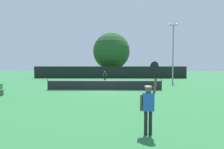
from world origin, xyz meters
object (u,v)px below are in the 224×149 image
at_px(tennis_ball, 108,87).
at_px(large_tree, 111,51).
at_px(player_serving, 148,102).
at_px(light_pole, 173,49).
at_px(player_receiving, 105,75).
at_px(parked_car_near, 72,73).
at_px(parked_car_far, 142,73).
at_px(parked_car_mid, 120,73).

bearing_deg(tennis_ball, large_tree, 90.21).
xyz_separation_m(player_serving, light_pole, (6.76, 18.93, 3.52)).
xyz_separation_m(player_receiving, parked_car_near, (-7.78, 11.42, -0.15)).
relative_size(light_pole, parked_car_far, 1.94).
height_order(player_receiving, parked_car_mid, parked_car_mid).
bearing_deg(parked_car_near, tennis_ball, -74.08).
xyz_separation_m(large_tree, parked_car_far, (6.66, -0.19, -4.75)).
xyz_separation_m(large_tree, parked_car_mid, (1.93, 1.92, -4.75)).
relative_size(tennis_ball, large_tree, 0.01).
height_order(player_serving, tennis_ball, player_serving).
xyz_separation_m(player_serving, parked_car_near, (-10.58, 33.29, -0.35)).
relative_size(player_serving, light_pole, 0.31).
bearing_deg(parked_car_far, player_serving, -97.61).
bearing_deg(large_tree, parked_car_far, -1.62).
bearing_deg(tennis_ball, parked_car_far, 71.73).
height_order(light_pole, large_tree, large_tree).
height_order(player_receiving, parked_car_far, parked_car_far).
relative_size(parked_car_near, parked_car_far, 1.05).
relative_size(light_pole, parked_car_mid, 1.85).
bearing_deg(parked_car_mid, tennis_ball, -86.97).
distance_m(player_serving, parked_car_far, 33.81).
height_order(light_pole, parked_car_mid, light_pole).
distance_m(light_pole, large_tree, 17.20).
bearing_deg(parked_car_near, parked_car_far, -6.86).
bearing_deg(parked_car_near, player_receiving, -63.38).
bearing_deg(parked_car_far, tennis_ball, -108.04).
xyz_separation_m(tennis_ball, parked_car_near, (-8.61, 19.74, 0.74)).
height_order(large_tree, parked_car_far, large_tree).
bearing_deg(player_receiving, tennis_ball, 95.68).
distance_m(large_tree, parked_car_far, 8.18).
xyz_separation_m(player_receiving, tennis_ball, (0.83, -8.32, -0.89)).
relative_size(player_receiving, parked_car_far, 0.36).
xyz_separation_m(player_receiving, large_tree, (0.75, 11.81, 4.59)).
xyz_separation_m(player_serving, large_tree, (-2.04, 33.68, 4.39)).
relative_size(tennis_ball, parked_car_far, 0.02).
bearing_deg(player_serving, parked_car_mid, 90.19).
xyz_separation_m(light_pole, parked_car_near, (-17.33, 14.36, -3.88)).
xyz_separation_m(player_receiving, parked_car_far, (7.41, 11.62, -0.15)).
relative_size(player_receiving, light_pole, 0.19).
xyz_separation_m(player_receiving, parked_car_mid, (2.68, 13.73, -0.15)).
height_order(player_serving, parked_car_near, player_serving).
distance_m(player_serving, light_pole, 20.40).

